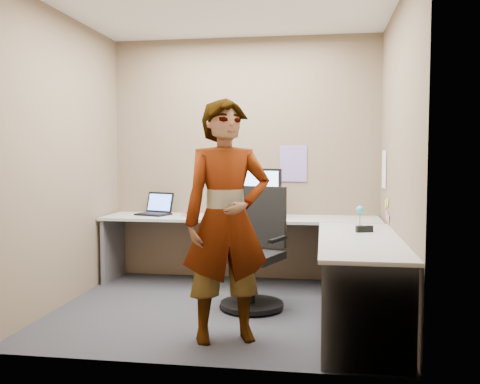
% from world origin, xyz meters
% --- Properties ---
extents(ground, '(3.00, 3.00, 0.00)m').
position_xyz_m(ground, '(0.00, 0.00, 0.00)').
color(ground, '#232227').
rests_on(ground, ground).
extents(wall_back, '(3.00, 0.00, 3.00)m').
position_xyz_m(wall_back, '(0.00, 1.30, 1.35)').
color(wall_back, brown).
rests_on(wall_back, ground).
extents(wall_right, '(0.00, 2.70, 2.70)m').
position_xyz_m(wall_right, '(1.50, 0.00, 1.35)').
color(wall_right, brown).
rests_on(wall_right, ground).
extents(wall_left, '(0.00, 2.70, 2.70)m').
position_xyz_m(wall_left, '(-1.50, 0.00, 1.35)').
color(wall_left, brown).
rests_on(wall_left, ground).
extents(ceiling, '(3.00, 3.00, 0.00)m').
position_xyz_m(ceiling, '(0.00, 0.00, 2.70)').
color(ceiling, white).
rests_on(ceiling, wall_back).
extents(desk, '(2.98, 2.58, 0.73)m').
position_xyz_m(desk, '(0.44, 0.39, 0.59)').
color(desk, '#A4A4A4').
rests_on(desk, ground).
extents(paper_ream, '(0.35, 0.29, 0.06)m').
position_xyz_m(paper_ream, '(0.21, 0.96, 0.76)').
color(paper_ream, red).
rests_on(paper_ream, desk).
extents(monitor, '(0.48, 0.19, 0.46)m').
position_xyz_m(monitor, '(0.21, 0.98, 1.06)').
color(monitor, black).
rests_on(monitor, paper_ream).
extents(laptop, '(0.42, 0.38, 0.24)m').
position_xyz_m(laptop, '(-0.96, 1.05, 0.79)').
color(laptop, black).
rests_on(laptop, desk).
extents(trackball_mouse, '(0.12, 0.08, 0.07)m').
position_xyz_m(trackball_mouse, '(-0.55, 0.85, 0.76)').
color(trackball_mouse, '#B7B7BC').
rests_on(trackball_mouse, desk).
extents(origami, '(0.10, 0.10, 0.06)m').
position_xyz_m(origami, '(0.00, 0.83, 0.76)').
color(origami, white).
rests_on(origami, desk).
extents(stapler, '(0.15, 0.09, 0.05)m').
position_xyz_m(stapler, '(1.24, 0.02, 0.76)').
color(stapler, black).
rests_on(stapler, desk).
extents(flower, '(0.07, 0.07, 0.22)m').
position_xyz_m(flower, '(1.21, 0.18, 0.87)').
color(flower, brown).
rests_on(flower, desk).
extents(calendar_purple, '(0.30, 0.01, 0.40)m').
position_xyz_m(calendar_purple, '(0.55, 1.29, 1.30)').
color(calendar_purple, '#846BB7').
rests_on(calendar_purple, wall_back).
extents(calendar_white, '(0.01, 0.28, 0.38)m').
position_xyz_m(calendar_white, '(1.49, 0.90, 1.25)').
color(calendar_white, white).
rests_on(calendar_white, wall_right).
extents(sticky_note_a, '(0.01, 0.07, 0.07)m').
position_xyz_m(sticky_note_a, '(1.49, 0.55, 0.95)').
color(sticky_note_a, '#F2E059').
rests_on(sticky_note_a, wall_right).
extents(sticky_note_b, '(0.01, 0.07, 0.07)m').
position_xyz_m(sticky_note_b, '(1.49, 0.60, 0.82)').
color(sticky_note_b, pink).
rests_on(sticky_note_b, wall_right).
extents(sticky_note_c, '(0.01, 0.07, 0.07)m').
position_xyz_m(sticky_note_c, '(1.49, 0.48, 0.80)').
color(sticky_note_c, pink).
rests_on(sticky_note_c, wall_right).
extents(sticky_note_d, '(0.01, 0.07, 0.07)m').
position_xyz_m(sticky_note_d, '(1.49, 0.70, 0.92)').
color(sticky_note_d, '#F2E059').
rests_on(sticky_note_d, wall_right).
extents(office_chair, '(0.63, 0.62, 1.08)m').
position_xyz_m(office_chair, '(0.28, 0.12, 0.44)').
color(office_chair, black).
rests_on(office_chair, ground).
extents(person, '(0.78, 0.65, 1.81)m').
position_xyz_m(person, '(0.17, -0.76, 0.91)').
color(person, '#999399').
rests_on(person, ground).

